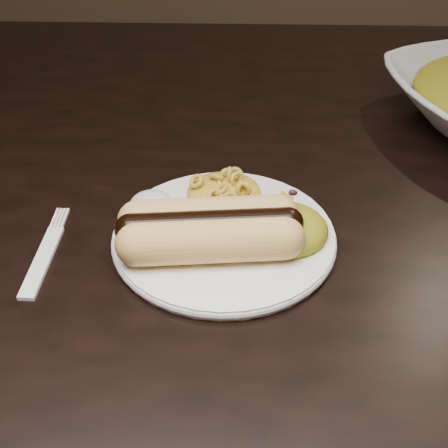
{
  "coord_description": "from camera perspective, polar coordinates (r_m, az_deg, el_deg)",
  "views": [
    {
      "loc": [
        0.05,
        -0.61,
        1.13
      ],
      "look_at": [
        0.04,
        -0.14,
        0.77
      ],
      "focal_mm": 50.0,
      "sensor_mm": 36.0,
      "label": 1
    }
  ],
  "objects": [
    {
      "name": "plate",
      "position": [
        0.6,
        -0.0,
        -1.18
      ],
      "size": [
        0.28,
        0.28,
        0.01
      ],
      "primitive_type": "cylinder",
      "rotation": [
        0.0,
        0.0,
        -0.37
      ],
      "color": "white",
      "rests_on": "table"
    },
    {
      "name": "mac_and_cheese",
      "position": [
        0.64,
        0.01,
        3.75
      ],
      "size": [
        0.08,
        0.07,
        0.03
      ],
      "primitive_type": "ellipsoid",
      "rotation": [
        0.0,
        0.0,
        0.07
      ],
      "color": "yellow",
      "rests_on": "plate"
    },
    {
      "name": "fork",
      "position": [
        0.6,
        -16.3,
        -3.3
      ],
      "size": [
        0.02,
        0.14,
        0.0
      ],
      "primitive_type": "cube",
      "rotation": [
        0.0,
        0.0,
        -0.03
      ],
      "color": "white",
      "rests_on": "table"
    },
    {
      "name": "taco_salad",
      "position": [
        0.59,
        5.51,
        0.2
      ],
      "size": [
        0.09,
        0.08,
        0.04
      ],
      "rotation": [
        0.0,
        0.0,
        0.03
      ],
      "color": "#B37610",
      "rests_on": "plate"
    },
    {
      "name": "sour_cream",
      "position": [
        0.62,
        -6.69,
        2.03
      ],
      "size": [
        0.05,
        0.05,
        0.03
      ],
      "primitive_type": "ellipsoid",
      "rotation": [
        0.0,
        0.0,
        -0.08
      ],
      "color": "white",
      "rests_on": "plate"
    },
    {
      "name": "hotdog",
      "position": [
        0.57,
        -1.32,
        -0.43
      ],
      "size": [
        0.15,
        0.08,
        0.04
      ],
      "rotation": [
        0.0,
        0.0,
        0.1
      ],
      "color": "#FFB861",
      "rests_on": "plate"
    },
    {
      "name": "table",
      "position": [
        0.78,
        -2.53,
        -0.11
      ],
      "size": [
        1.6,
        0.9,
        0.75
      ],
      "color": "black",
      "rests_on": "floor"
    }
  ]
}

